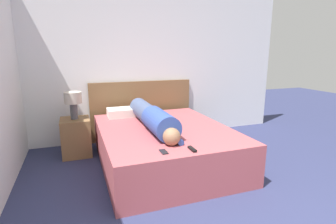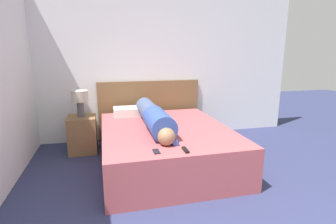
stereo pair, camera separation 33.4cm
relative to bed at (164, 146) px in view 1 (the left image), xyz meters
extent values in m
cube|color=white|center=(0.12, 1.26, 1.04)|extent=(5.15, 0.06, 2.60)
cube|color=#A84C51|center=(0.00, 0.00, 0.00)|extent=(1.67, 2.08, 0.52)
cube|color=brown|center=(0.00, 1.19, 0.25)|extent=(1.79, 0.04, 1.02)
cube|color=brown|center=(-1.13, 0.74, 0.02)|extent=(0.41, 0.44, 0.56)
cylinder|color=#4C4C51|center=(-1.13, 0.74, 0.42)|extent=(0.10, 0.10, 0.23)
cylinder|color=beige|center=(-1.13, 0.74, 0.62)|extent=(0.25, 0.25, 0.16)
sphere|color=#936B4C|center=(-0.15, -0.68, 0.36)|extent=(0.20, 0.20, 0.20)
cylinder|color=#334C99|center=(-0.15, -0.28, 0.41)|extent=(0.30, 0.68, 0.30)
cylinder|color=#47567A|center=(-0.15, 0.46, 0.40)|extent=(0.27, 0.80, 0.27)
cylinder|color=#334C99|center=(-0.06, -0.63, 0.29)|extent=(0.07, 0.22, 0.07)
cube|color=silver|center=(-0.39, 0.82, 0.32)|extent=(0.50, 0.32, 0.13)
cube|color=black|center=(0.00, -0.89, 0.27)|extent=(0.04, 0.15, 0.02)
cube|color=black|center=(-0.30, -0.85, 0.26)|extent=(0.06, 0.13, 0.01)
camera|label=1|loc=(-1.11, -3.22, 1.26)|focal=28.00mm
camera|label=2|loc=(-0.79, -3.32, 1.26)|focal=28.00mm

